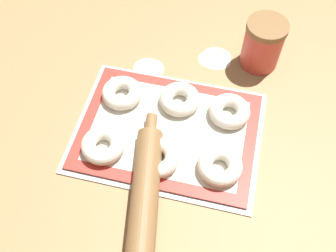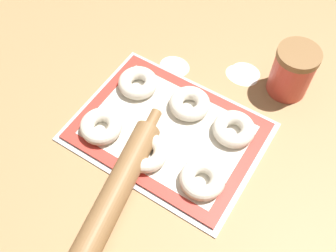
% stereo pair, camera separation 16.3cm
% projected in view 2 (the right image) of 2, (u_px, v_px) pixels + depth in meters
% --- Properties ---
extents(ground_plane, '(2.80, 2.80, 0.00)m').
position_uv_depth(ground_plane, '(159.00, 135.00, 0.93)').
color(ground_plane, '#A87F51').
extents(baking_tray, '(0.44, 0.33, 0.01)m').
position_uv_depth(baking_tray, '(168.00, 131.00, 0.93)').
color(baking_tray, silver).
rests_on(baking_tray, ground_plane).
extents(baking_mat, '(0.41, 0.30, 0.00)m').
position_uv_depth(baking_mat, '(168.00, 130.00, 0.93)').
color(baking_mat, red).
rests_on(baking_mat, baking_tray).
extents(bagel_front_left, '(0.10, 0.10, 0.03)m').
position_uv_depth(bagel_front_left, '(101.00, 126.00, 0.91)').
color(bagel_front_left, silver).
rests_on(bagel_front_left, baking_mat).
extents(bagel_front_center, '(0.10, 0.10, 0.03)m').
position_uv_depth(bagel_front_center, '(146.00, 152.00, 0.87)').
color(bagel_front_center, silver).
rests_on(bagel_front_center, baking_mat).
extents(bagel_front_right, '(0.10, 0.10, 0.03)m').
position_uv_depth(bagel_front_right, '(202.00, 179.00, 0.84)').
color(bagel_front_right, silver).
rests_on(bagel_front_right, baking_mat).
extents(bagel_back_left, '(0.10, 0.10, 0.03)m').
position_uv_depth(bagel_back_left, '(138.00, 83.00, 0.98)').
color(bagel_back_left, silver).
rests_on(bagel_back_left, baking_mat).
extents(bagel_back_center, '(0.10, 0.10, 0.03)m').
position_uv_depth(bagel_back_center, '(190.00, 104.00, 0.94)').
color(bagel_back_center, silver).
rests_on(bagel_back_center, baking_mat).
extents(bagel_back_right, '(0.10, 0.10, 0.03)m').
position_uv_depth(bagel_back_right, '(234.00, 129.00, 0.91)').
color(bagel_back_right, silver).
rests_on(bagel_back_right, baking_mat).
extents(flour_canister, '(0.10, 0.10, 0.13)m').
position_uv_depth(flour_canister, '(292.00, 71.00, 0.95)').
color(flour_canister, '#DB4C3D').
rests_on(flour_canister, ground_plane).
extents(rolling_pin, '(0.13, 0.49, 0.06)m').
position_uv_depth(rolling_pin, '(110.00, 203.00, 0.81)').
color(rolling_pin, olive).
rests_on(rolling_pin, ground_plane).
extents(flour_patch_near, '(0.08, 0.06, 0.00)m').
position_uv_depth(flour_patch_near, '(246.00, 72.00, 1.03)').
color(flour_patch_near, white).
rests_on(flour_patch_near, ground_plane).
extents(flour_patch_far, '(0.08, 0.07, 0.00)m').
position_uv_depth(flour_patch_far, '(175.00, 66.00, 1.04)').
color(flour_patch_far, white).
rests_on(flour_patch_far, ground_plane).
extents(flour_patch_side, '(0.09, 0.07, 0.00)m').
position_uv_depth(flour_patch_side, '(242.00, 75.00, 1.03)').
color(flour_patch_side, white).
rests_on(flour_patch_side, ground_plane).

